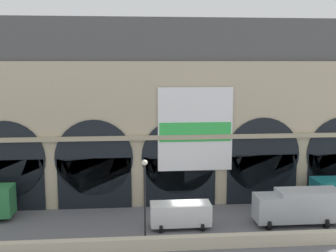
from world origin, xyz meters
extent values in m
plane|color=slate|center=(0.00, 0.00, 0.00)|extent=(200.00, 200.00, 0.00)
cube|color=beige|center=(0.00, -4.74, 0.50)|extent=(90.00, 0.70, 1.01)
cube|color=#BCAD8C|center=(0.00, 7.39, 7.15)|extent=(51.65, 4.79, 14.29)
cube|color=#4C4C4C|center=(0.00, 7.69, 16.37)|extent=(51.65, 4.19, 4.16)
cube|color=black|center=(-16.66, 4.95, 2.52)|extent=(7.12, 0.20, 5.04)
cylinder|color=black|center=(-16.66, 4.95, 5.04)|extent=(7.50, 0.20, 7.50)
cube|color=black|center=(-8.33, 4.95, 2.52)|extent=(7.12, 0.20, 5.04)
cylinder|color=black|center=(-8.33, 4.95, 5.04)|extent=(7.50, 0.20, 7.50)
cube|color=black|center=(0.00, 4.95, 2.52)|extent=(7.12, 0.20, 5.04)
cylinder|color=black|center=(0.00, 4.95, 5.04)|extent=(7.50, 0.20, 7.50)
cube|color=black|center=(8.33, 4.95, 2.52)|extent=(7.12, 0.20, 5.04)
cylinder|color=black|center=(8.33, 4.95, 5.04)|extent=(7.50, 0.20, 7.50)
cube|color=white|center=(1.50, 4.83, 7.74)|extent=(7.33, 0.12, 8.21)
cube|color=green|center=(1.50, 4.75, 7.48)|extent=(7.04, 0.04, 1.90)
cube|color=tan|center=(0.00, 4.85, 6.99)|extent=(51.65, 0.50, 0.44)
cylinder|color=black|center=(-17.03, 3.79, 0.42)|extent=(0.28, 0.84, 0.84)
cube|color=white|center=(-0.57, -0.61, 1.27)|extent=(5.20, 2.00, 1.86)
cylinder|color=black|center=(-2.34, -1.51, 0.34)|extent=(0.28, 0.68, 0.68)
cylinder|color=black|center=(-2.34, 0.29, 0.34)|extent=(0.28, 0.68, 0.68)
cylinder|color=black|center=(1.20, -1.51, 0.34)|extent=(0.28, 0.68, 0.68)
cylinder|color=black|center=(1.20, 0.29, 0.34)|extent=(0.28, 0.68, 0.68)
cube|color=#ADB2B7|center=(6.99, -0.74, 1.57)|extent=(2.00, 2.30, 2.30)
cube|color=#ADB2B7|center=(10.74, -0.74, 1.77)|extent=(5.50, 2.30, 2.70)
cylinder|color=black|center=(6.89, -1.77, 0.42)|extent=(0.28, 0.84, 0.84)
cylinder|color=black|center=(6.89, 0.30, 0.42)|extent=(0.28, 0.84, 0.84)
cylinder|color=black|center=(11.99, -1.77, 0.42)|extent=(0.28, 0.84, 0.84)
cylinder|color=black|center=(11.99, 0.30, 0.42)|extent=(0.28, 0.84, 0.84)
cylinder|color=black|center=(14.34, 1.25, 0.50)|extent=(0.28, 1.00, 1.00)
cylinder|color=black|center=(14.34, 3.50, 0.50)|extent=(0.28, 1.00, 1.00)
cylinder|color=black|center=(-3.73, -3.94, 3.25)|extent=(0.16, 0.16, 6.50)
sphere|color=#F2EDCC|center=(-3.73, -3.94, 6.68)|extent=(0.44, 0.44, 0.44)
camera|label=1|loc=(-4.66, -34.71, 14.24)|focal=44.50mm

